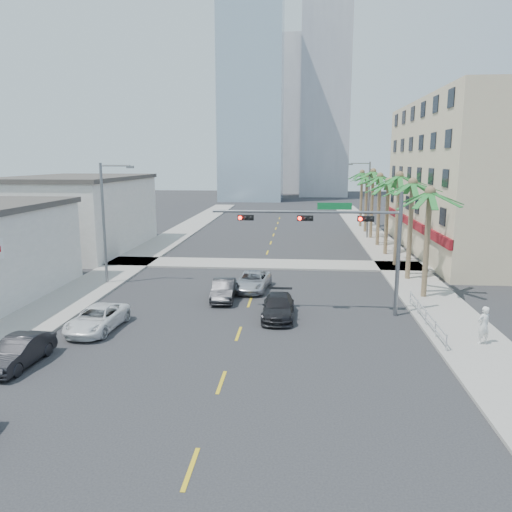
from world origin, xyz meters
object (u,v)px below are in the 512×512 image
(car_lane_right, at_px, (278,307))
(car_lane_center, at_px, (252,281))
(traffic_signal_mast, at_px, (344,232))
(car_lane_left, at_px, (224,290))
(pedestrian, at_px, (483,325))
(car_parked_far, at_px, (97,319))
(car_parked_mid, at_px, (19,352))

(car_lane_right, bearing_deg, car_lane_center, 108.62)
(traffic_signal_mast, height_order, car_lane_left, traffic_signal_mast)
(traffic_signal_mast, relative_size, car_lane_left, 2.70)
(car_lane_right, distance_m, pedestrian, 11.07)
(car_lane_right, xyz_separation_m, pedestrian, (10.39, -3.77, 0.46))
(traffic_signal_mast, bearing_deg, car_lane_center, 138.26)
(pedestrian, bearing_deg, car_parked_far, -26.36)
(car_parked_far, xyz_separation_m, car_lane_left, (6.00, 6.56, 0.02))
(car_lane_left, height_order, car_lane_right, car_lane_left)
(car_parked_far, distance_m, car_lane_center, 12.05)
(car_parked_mid, height_order, car_parked_far, car_parked_mid)
(traffic_signal_mast, xyz_separation_m, car_lane_right, (-3.78, -0.96, -4.40))
(traffic_signal_mast, bearing_deg, car_lane_left, 161.52)
(traffic_signal_mast, relative_size, car_parked_mid, 2.73)
(car_parked_mid, bearing_deg, pedestrian, 14.32)
(car_lane_left, distance_m, car_lane_center, 3.21)
(car_parked_far, bearing_deg, pedestrian, 1.77)
(car_lane_right, bearing_deg, car_lane_left, 137.18)
(traffic_signal_mast, distance_m, car_parked_far, 14.84)
(car_lane_left, bearing_deg, car_parked_mid, -126.59)
(car_lane_center, relative_size, car_lane_right, 1.04)
(traffic_signal_mast, xyz_separation_m, car_parked_far, (-13.58, -4.02, -4.41))
(car_parked_far, relative_size, pedestrian, 2.43)
(car_parked_mid, bearing_deg, car_lane_center, 60.20)
(car_lane_center, bearing_deg, traffic_signal_mast, -35.78)
(car_parked_mid, relative_size, car_lane_left, 0.99)
(car_parked_mid, height_order, car_lane_center, car_parked_mid)
(car_lane_left, distance_m, pedestrian, 15.95)
(traffic_signal_mast, bearing_deg, pedestrian, -35.60)
(pedestrian, bearing_deg, car_lane_center, -62.98)
(car_lane_center, distance_m, pedestrian, 16.03)
(car_parked_mid, bearing_deg, traffic_signal_mast, 33.89)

